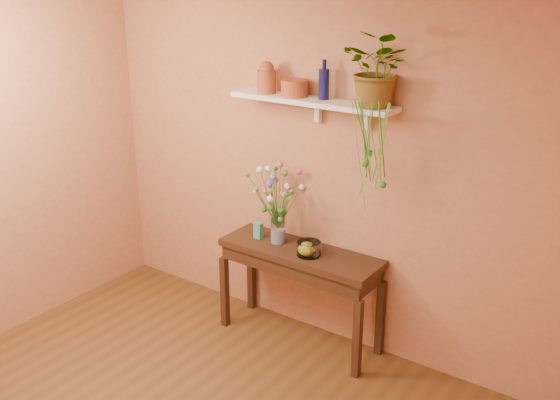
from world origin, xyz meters
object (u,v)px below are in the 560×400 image
at_px(terracotta_jug, 267,78).
at_px(blue_bottle, 324,83).
at_px(spider_plant, 379,69).
at_px(glass_vase, 278,231).
at_px(sideboard, 300,263).
at_px(glass_bowl, 309,249).
at_px(bouquet, 277,190).

xyz_separation_m(terracotta_jug, blue_bottle, (0.47, 0.04, 0.00)).
distance_m(spider_plant, glass_vase, 1.51).
height_order(terracotta_jug, spider_plant, spider_plant).
height_order(sideboard, terracotta_jug, terracotta_jug).
xyz_separation_m(spider_plant, glass_bowl, (-0.43, -0.16, -1.35)).
xyz_separation_m(glass_vase, glass_bowl, (0.33, -0.06, -0.05)).
xyz_separation_m(sideboard, bouquet, (-0.22, 0.01, 0.55)).
bearing_deg(sideboard, terracotta_jug, 166.56).
bearing_deg(blue_bottle, terracotta_jug, -175.40).
xyz_separation_m(blue_bottle, glass_vase, (-0.32, -0.11, -1.17)).
relative_size(terracotta_jug, glass_bowl, 1.31).
bearing_deg(glass_bowl, glass_vase, 169.61).
relative_size(sideboard, blue_bottle, 4.62).
bearing_deg(glass_bowl, sideboard, 156.72).
bearing_deg(sideboard, blue_bottle, 51.61).
relative_size(blue_bottle, glass_bowl, 1.55).
bearing_deg(blue_bottle, glass_vase, -160.27).
distance_m(terracotta_jug, glass_bowl, 1.31).
xyz_separation_m(blue_bottle, glass_bowl, (0.01, -0.17, -1.22)).
bearing_deg(blue_bottle, sideboard, -128.39).
bearing_deg(glass_vase, spider_plant, 7.29).
bearing_deg(glass_bowl, terracotta_jug, 164.25).
distance_m(sideboard, glass_vase, 0.31).
xyz_separation_m(sideboard, spider_plant, (0.54, 0.11, 1.52)).
xyz_separation_m(sideboard, glass_vase, (-0.22, 0.01, 0.21)).
bearing_deg(terracotta_jug, spider_plant, 1.27).
distance_m(sideboard, terracotta_jug, 1.43).
bearing_deg(glass_vase, sideboard, -3.46).
height_order(blue_bottle, glass_vase, blue_bottle).
xyz_separation_m(sideboard, terracotta_jug, (-0.37, 0.09, 1.38)).
relative_size(spider_plant, glass_vase, 2.14).
xyz_separation_m(terracotta_jug, bouquet, (0.15, -0.08, -0.83)).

